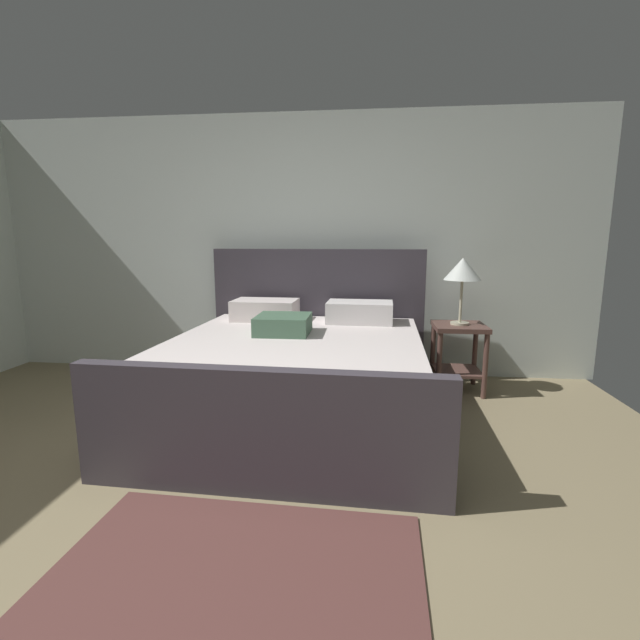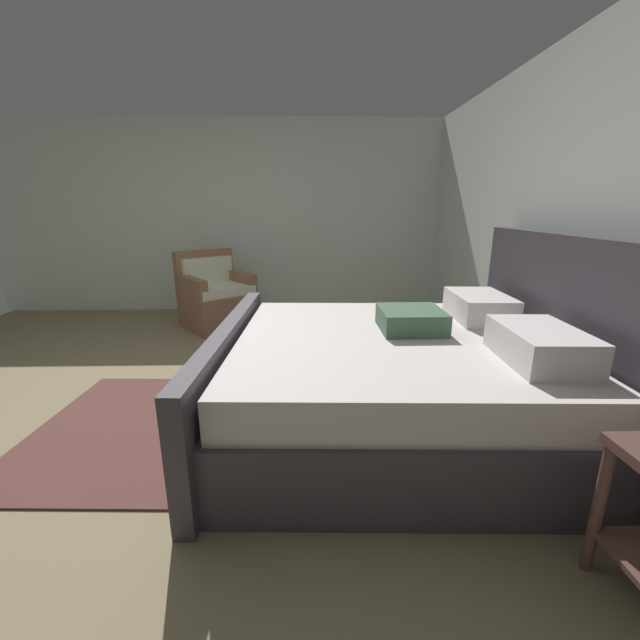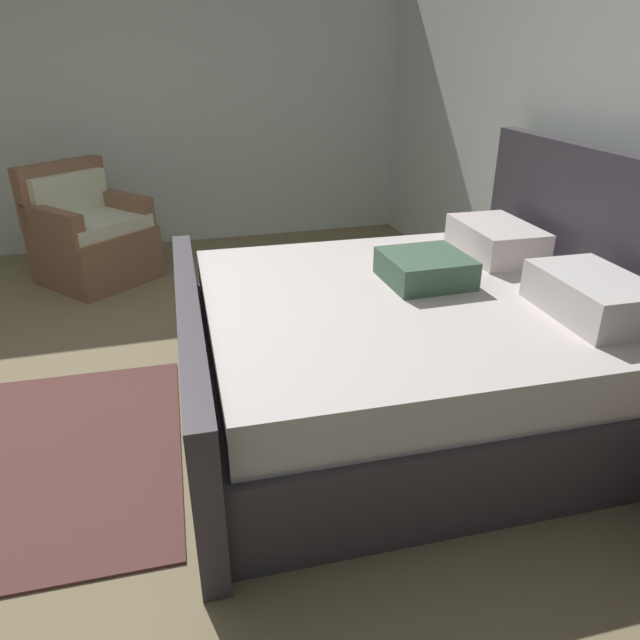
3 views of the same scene
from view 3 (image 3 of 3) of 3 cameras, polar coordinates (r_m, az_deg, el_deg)
The scene contains 6 objects.
ground_plane at distance 3.22m, azimuth -24.59°, elevation -9.46°, with size 5.81×5.91×0.02m, color #837455.
wall_back at distance 3.61m, azimuth 27.00°, elevation 15.56°, with size 5.93×0.12×2.51m, color silver.
wall_side_left at distance 5.67m, azimuth -23.41°, elevation 18.80°, with size 0.12×6.03×2.51m, color silver.
bed at distance 2.97m, azimuth 9.23°, elevation -2.11°, with size 2.07×2.23×1.24m.
armchair at distance 4.94m, azimuth -21.61°, elevation 7.58°, with size 1.02×1.02×0.90m.
area_rug at distance 2.98m, azimuth -24.94°, elevation -12.17°, with size 1.50×1.16×0.01m, color brown.
Camera 3 is at (2.66, 0.61, 1.69)m, focal length 32.69 mm.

